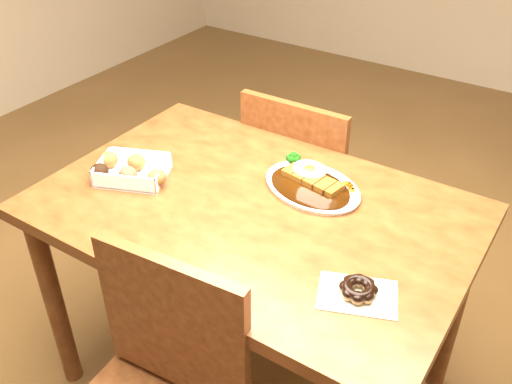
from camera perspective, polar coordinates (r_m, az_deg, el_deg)
The scene contains 6 objects.
ground at distance 2.12m, azimuth -0.25°, elevation -18.05°, with size 6.00×6.00×0.00m, color brown.
table at distance 1.65m, azimuth -0.31°, elevation -4.15°, with size 1.20×0.80×0.75m.
chair_far at distance 2.18m, azimuth 5.03°, elevation 0.63°, with size 0.43×0.43×0.87m.
katsu_curry_plate at distance 1.67m, azimuth 5.59°, elevation 0.87°, with size 0.35×0.28×0.06m.
donut_box at distance 1.74m, azimuth -12.47°, elevation 2.21°, with size 0.25×0.22×0.06m.
pon_de_ring at distance 1.33m, azimuth 10.19°, elevation -9.57°, with size 0.21×0.18×0.03m.
Camera 1 is at (0.72, -1.08, 1.68)m, focal length 40.00 mm.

